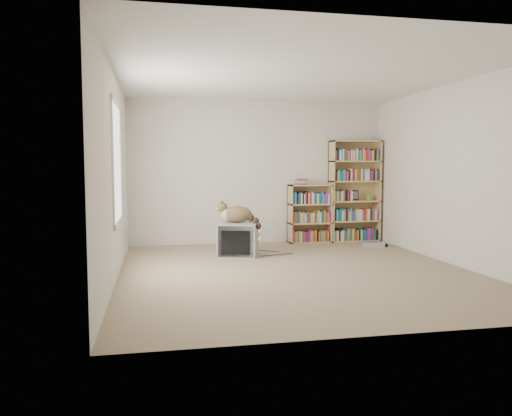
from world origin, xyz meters
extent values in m
cube|color=tan|center=(0.00, 0.00, 0.00)|extent=(4.50, 5.00, 0.01)
cube|color=silver|center=(0.00, 2.50, 1.25)|extent=(4.50, 0.02, 2.50)
cube|color=silver|center=(0.00, -2.50, 1.25)|extent=(4.50, 0.02, 2.50)
cube|color=silver|center=(-2.25, 0.00, 1.25)|extent=(0.02, 5.00, 2.50)
cube|color=silver|center=(2.25, 0.00, 1.25)|extent=(0.02, 5.00, 2.50)
cube|color=white|center=(0.00, 0.00, 2.50)|extent=(4.50, 5.00, 0.02)
cube|color=white|center=(-2.24, 0.20, 1.40)|extent=(0.02, 1.22, 1.52)
cube|color=#9C9B9E|center=(-0.56, 1.28, 0.25)|extent=(0.71, 0.67, 0.50)
cube|color=black|center=(-0.64, 1.04, 0.25)|extent=(0.52, 0.19, 0.46)
cube|color=black|center=(-0.64, 1.03, 0.24)|extent=(0.41, 0.14, 0.35)
cube|color=black|center=(-0.53, 1.39, 0.24)|extent=(0.42, 0.38, 0.30)
ellipsoid|color=#382717|center=(-0.57, 1.35, 0.63)|extent=(0.49, 0.35, 0.26)
ellipsoid|color=#382717|center=(-0.45, 1.33, 0.62)|extent=(0.23, 0.25, 0.19)
ellipsoid|color=#C1AC8B|center=(-0.73, 1.34, 0.62)|extent=(0.20, 0.20, 0.21)
ellipsoid|color=#382717|center=(-0.80, 1.36, 0.74)|extent=(0.18, 0.17, 0.16)
sphere|color=beige|center=(-0.86, 1.36, 0.72)|extent=(0.07, 0.07, 0.06)
cone|color=black|center=(-0.80, 1.32, 0.81)|extent=(0.07, 0.08, 0.08)
cone|color=black|center=(-0.79, 1.41, 0.81)|extent=(0.07, 0.08, 0.08)
cube|color=tan|center=(1.30, 2.34, 0.91)|extent=(0.02, 0.30, 1.82)
cube|color=tan|center=(2.19, 2.34, 0.91)|extent=(0.03, 0.30, 1.82)
cube|color=tan|center=(1.75, 2.48, 0.91)|extent=(0.91, 0.03, 1.82)
cube|color=tan|center=(1.75, 2.34, 1.80)|extent=(0.91, 0.30, 0.02)
cube|color=tan|center=(1.75, 2.34, 0.01)|extent=(0.91, 0.30, 0.03)
cube|color=tan|center=(1.75, 2.34, 0.37)|extent=(0.91, 0.30, 0.03)
cube|color=tan|center=(1.75, 2.34, 0.73)|extent=(0.91, 0.30, 0.02)
cube|color=tan|center=(1.75, 2.34, 1.09)|extent=(0.91, 0.30, 0.02)
cube|color=tan|center=(1.75, 2.34, 1.45)|extent=(0.91, 0.30, 0.02)
cube|color=#B61829|center=(1.75, 2.34, 0.12)|extent=(0.83, 0.24, 0.19)
cube|color=#15498D|center=(1.75, 2.34, 0.48)|extent=(0.83, 0.24, 0.19)
cube|color=#12693B|center=(1.75, 2.34, 0.84)|extent=(0.83, 0.24, 0.19)
cube|color=beige|center=(1.75, 2.34, 1.19)|extent=(0.83, 0.24, 0.19)
cube|color=black|center=(1.75, 2.34, 1.55)|extent=(0.83, 0.24, 0.19)
cube|color=tan|center=(0.54, 2.34, 0.52)|extent=(0.02, 0.30, 1.04)
cube|color=tan|center=(1.27, 2.34, 0.52)|extent=(0.02, 0.30, 1.04)
cube|color=tan|center=(0.91, 2.48, 0.52)|extent=(0.75, 0.03, 1.04)
cube|color=tan|center=(0.91, 2.34, 1.02)|extent=(0.75, 0.30, 0.02)
cube|color=tan|center=(0.91, 2.34, 0.01)|extent=(0.75, 0.30, 0.03)
cube|color=tan|center=(0.91, 2.34, 0.35)|extent=(0.75, 0.30, 0.03)
cube|color=tan|center=(0.91, 2.34, 0.69)|extent=(0.75, 0.30, 0.02)
cube|color=#B61829|center=(0.91, 2.34, 0.12)|extent=(0.67, 0.24, 0.19)
cube|color=#15498D|center=(0.91, 2.34, 0.46)|extent=(0.67, 0.24, 0.19)
cube|color=#12693B|center=(0.91, 2.34, 0.79)|extent=(0.67, 0.24, 0.19)
cube|color=#B61829|center=(0.74, 2.34, 1.09)|extent=(0.19, 0.25, 0.11)
cylinder|color=green|center=(2.02, 2.34, 0.79)|extent=(0.08, 0.08, 0.09)
cube|color=black|center=(1.79, 2.44, 0.83)|extent=(0.13, 0.05, 0.18)
cube|color=silver|center=(1.81, 1.66, 0.04)|extent=(0.43, 0.36, 0.08)
cube|color=silver|center=(-2.24, 1.63, 0.32)|extent=(0.01, 0.08, 0.13)
camera|label=1|loc=(-1.75, -6.15, 1.36)|focal=35.00mm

